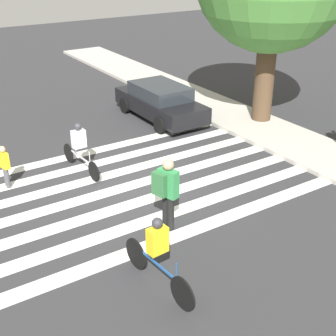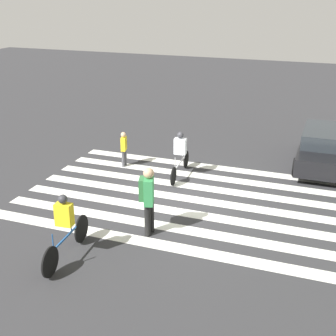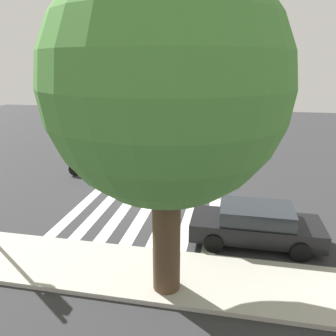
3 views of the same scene
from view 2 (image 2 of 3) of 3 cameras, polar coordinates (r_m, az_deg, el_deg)
The scene contains 7 objects.
ground_plane at distance 14.43m, azimuth 2.48°, elevation -3.75°, with size 60.00×60.00×0.00m, color #2D2D30.
crosswalk_stripes at distance 14.43m, azimuth 2.48°, elevation -3.74°, with size 6.20×10.00×0.01m.
pedestrian_adult_tall_backpack at distance 12.03m, azimuth -2.49°, elevation -3.37°, with size 0.56×0.53×1.85m.
pedestrian_child_with_backpack at distance 16.84m, azimuth -5.40°, elevation 2.56°, with size 0.38×0.24×1.28m.
cyclist_near_curb at distance 15.83m, azimuth 1.49°, elevation 1.93°, with size 2.29×0.42×1.58m.
cyclist_far_lane at distance 11.30m, azimuth -12.44°, elevation -6.83°, with size 2.31×0.42×1.66m.
car_parked_dark_suv at distance 17.71m, azimuth 18.66°, elevation 2.42°, with size 4.41×1.92×1.39m.
Camera 2 is at (12.47, 3.95, 6.10)m, focal length 50.00 mm.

